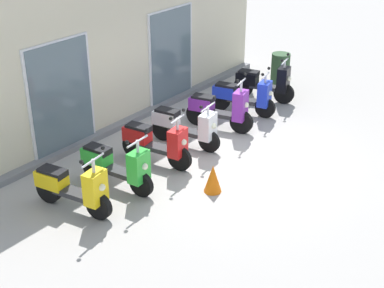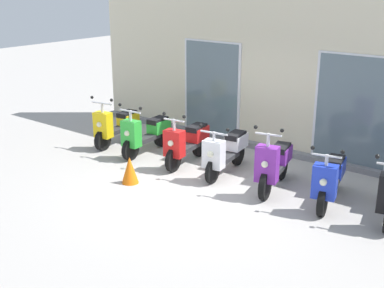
{
  "view_description": "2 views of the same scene",
  "coord_description": "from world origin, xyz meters",
  "px_view_note": "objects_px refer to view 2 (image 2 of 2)",
  "views": [
    {
      "loc": [
        -8.19,
        -5.41,
        5.15
      ],
      "look_at": [
        -0.74,
        0.22,
        0.51
      ],
      "focal_mm": 51.87,
      "sensor_mm": 36.0,
      "label": 1
    },
    {
      "loc": [
        5.14,
        -6.85,
        3.69
      ],
      "look_at": [
        -0.78,
        0.76,
        0.5
      ],
      "focal_mm": 47.47,
      "sensor_mm": 36.0,
      "label": 2
    }
  ],
  "objects_px": {
    "scooter_green": "(146,133)",
    "scooter_white": "(226,151)",
    "scooter_purple": "(274,164)",
    "scooter_blue": "(330,178)",
    "scooter_yellow": "(117,125)",
    "scooter_red": "(187,142)",
    "traffic_cone": "(130,170)"
  },
  "relations": [
    {
      "from": "scooter_green",
      "to": "scooter_white",
      "type": "height_order",
      "value": "scooter_green"
    },
    {
      "from": "scooter_green",
      "to": "traffic_cone",
      "type": "relative_size",
      "value": 3.01
    },
    {
      "from": "scooter_purple",
      "to": "scooter_green",
      "type": "bearing_deg",
      "value": 179.09
    },
    {
      "from": "scooter_green",
      "to": "scooter_purple",
      "type": "relative_size",
      "value": 1.02
    },
    {
      "from": "scooter_white",
      "to": "scooter_blue",
      "type": "bearing_deg",
      "value": -0.95
    },
    {
      "from": "scooter_red",
      "to": "scooter_purple",
      "type": "xyz_separation_m",
      "value": [
        2.07,
        -0.08,
        0.01
      ]
    },
    {
      "from": "scooter_green",
      "to": "scooter_white",
      "type": "xyz_separation_m",
      "value": [
        2.06,
        0.05,
        0.01
      ]
    },
    {
      "from": "scooter_green",
      "to": "scooter_blue",
      "type": "xyz_separation_m",
      "value": [
        4.21,
        0.02,
        -0.01
      ]
    },
    {
      "from": "scooter_red",
      "to": "scooter_green",
      "type": "bearing_deg",
      "value": -178.57
    },
    {
      "from": "scooter_green",
      "to": "scooter_red",
      "type": "height_order",
      "value": "scooter_green"
    },
    {
      "from": "scooter_purple",
      "to": "scooter_blue",
      "type": "height_order",
      "value": "scooter_purple"
    },
    {
      "from": "scooter_white",
      "to": "traffic_cone",
      "type": "height_order",
      "value": "scooter_white"
    },
    {
      "from": "scooter_white",
      "to": "traffic_cone",
      "type": "relative_size",
      "value": 3.04
    },
    {
      "from": "scooter_yellow",
      "to": "scooter_purple",
      "type": "bearing_deg",
      "value": -1.54
    },
    {
      "from": "scooter_white",
      "to": "scooter_purple",
      "type": "relative_size",
      "value": 1.03
    },
    {
      "from": "scooter_green",
      "to": "scooter_white",
      "type": "distance_m",
      "value": 2.06
    },
    {
      "from": "scooter_red",
      "to": "traffic_cone",
      "type": "height_order",
      "value": "scooter_red"
    },
    {
      "from": "scooter_yellow",
      "to": "scooter_purple",
      "type": "height_order",
      "value": "scooter_purple"
    },
    {
      "from": "scooter_yellow",
      "to": "scooter_red",
      "type": "relative_size",
      "value": 0.99
    },
    {
      "from": "scooter_yellow",
      "to": "scooter_white",
      "type": "relative_size",
      "value": 0.97
    },
    {
      "from": "scooter_yellow",
      "to": "scooter_blue",
      "type": "distance_m",
      "value": 5.19
    },
    {
      "from": "scooter_green",
      "to": "scooter_purple",
      "type": "bearing_deg",
      "value": -0.91
    },
    {
      "from": "scooter_white",
      "to": "scooter_purple",
      "type": "distance_m",
      "value": 1.12
    },
    {
      "from": "scooter_red",
      "to": "scooter_blue",
      "type": "relative_size",
      "value": 0.99
    },
    {
      "from": "scooter_yellow",
      "to": "traffic_cone",
      "type": "bearing_deg",
      "value": -38.41
    },
    {
      "from": "scooter_purple",
      "to": "traffic_cone",
      "type": "height_order",
      "value": "scooter_purple"
    },
    {
      "from": "scooter_green",
      "to": "scooter_yellow",
      "type": "bearing_deg",
      "value": 176.42
    },
    {
      "from": "scooter_yellow",
      "to": "scooter_blue",
      "type": "height_order",
      "value": "scooter_yellow"
    },
    {
      "from": "scooter_blue",
      "to": "scooter_purple",
      "type": "bearing_deg",
      "value": -176.26
    },
    {
      "from": "scooter_green",
      "to": "scooter_red",
      "type": "distance_m",
      "value": 1.11
    },
    {
      "from": "scooter_blue",
      "to": "scooter_yellow",
      "type": "bearing_deg",
      "value": 179.52
    },
    {
      "from": "scooter_green",
      "to": "scooter_blue",
      "type": "distance_m",
      "value": 4.21
    }
  ]
}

